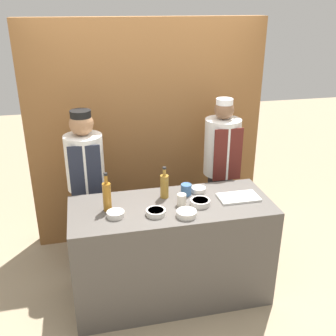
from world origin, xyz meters
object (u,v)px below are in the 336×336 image
(sauce_bowl_orange, at_px, (116,214))
(cutting_board, at_px, (238,197))
(sauce_bowl_yellow, at_px, (200,202))
(sauce_bowl_red, at_px, (156,212))
(sauce_bowl_brown, at_px, (199,189))
(cup_cream, at_px, (182,200))
(cup_blue, at_px, (186,189))
(sauce_bowl_white, at_px, (187,213))
(bottle_vinegar, at_px, (164,186))
(bottle_amber, at_px, (107,196))
(chef_left, at_px, (87,185))
(chef_right, at_px, (221,171))

(sauce_bowl_orange, xyz_separation_m, cutting_board, (1.08, 0.08, -0.02))
(sauce_bowl_yellow, bearing_deg, sauce_bowl_red, -168.52)
(sauce_bowl_orange, bearing_deg, sauce_bowl_red, -7.18)
(sauce_bowl_brown, height_order, sauce_bowl_yellow, sauce_bowl_yellow)
(sauce_bowl_yellow, xyz_separation_m, cup_cream, (-0.15, 0.04, 0.02))
(cup_cream, bearing_deg, cup_blue, 63.89)
(sauce_bowl_red, relative_size, cup_cream, 1.60)
(sauce_bowl_brown, distance_m, cutting_board, 0.36)
(sauce_bowl_red, bearing_deg, sauce_bowl_white, -18.32)
(sauce_bowl_brown, xyz_separation_m, cup_blue, (-0.12, -0.03, 0.03))
(cup_cream, bearing_deg, bottle_vinegar, 122.82)
(bottle_vinegar, height_order, bottle_amber, bottle_amber)
(sauce_bowl_yellow, bearing_deg, chef_left, 140.86)
(bottle_vinegar, xyz_separation_m, cup_blue, (0.20, 0.01, -0.06))
(bottle_amber, bearing_deg, chef_left, 103.09)
(sauce_bowl_white, xyz_separation_m, chef_left, (-0.76, 0.91, -0.09))
(sauce_bowl_red, height_order, bottle_vinegar, bottle_vinegar)
(sauce_bowl_red, bearing_deg, cutting_board, 9.19)
(sauce_bowl_red, relative_size, cup_blue, 1.59)
(sauce_bowl_red, relative_size, bottle_vinegar, 0.55)
(bottle_amber, bearing_deg, cup_cream, -4.40)
(chef_right, bearing_deg, sauce_bowl_orange, -145.93)
(bottle_amber, bearing_deg, sauce_bowl_brown, 10.87)
(sauce_bowl_orange, xyz_separation_m, cup_blue, (0.65, 0.26, 0.02))
(sauce_bowl_brown, xyz_separation_m, bottle_amber, (-0.83, -0.16, 0.11))
(sauce_bowl_yellow, relative_size, bottle_vinegar, 0.58)
(bottle_vinegar, height_order, cup_cream, bottle_vinegar)
(chef_left, bearing_deg, bottle_vinegar, -39.51)
(sauce_bowl_red, bearing_deg, bottle_vinegar, 65.31)
(cutting_board, relative_size, bottle_vinegar, 1.22)
(sauce_bowl_orange, distance_m, sauce_bowl_yellow, 0.72)
(bottle_amber, distance_m, cup_blue, 0.72)
(sauce_bowl_yellow, relative_size, cup_blue, 1.68)
(sauce_bowl_orange, height_order, chef_left, chef_left)
(bottle_amber, relative_size, chef_left, 0.21)
(sauce_bowl_orange, height_order, bottle_vinegar, bottle_vinegar)
(sauce_bowl_white, distance_m, bottle_vinegar, 0.39)
(sauce_bowl_red, relative_size, sauce_bowl_yellow, 0.95)
(sauce_bowl_white, bearing_deg, cutting_board, 20.95)
(chef_right, bearing_deg, cup_cream, -130.37)
(bottle_amber, distance_m, cup_cream, 0.62)
(bottle_vinegar, bearing_deg, sauce_bowl_orange, -151.24)
(chef_left, bearing_deg, cup_cream, -42.89)
(bottle_vinegar, xyz_separation_m, chef_right, (0.72, 0.55, -0.16))
(sauce_bowl_white, relative_size, chef_left, 0.10)
(sauce_bowl_orange, height_order, sauce_bowl_red, sauce_bowl_orange)
(sauce_bowl_yellow, xyz_separation_m, bottle_amber, (-0.77, 0.08, 0.10))
(cup_cream, bearing_deg, sauce_bowl_orange, -172.28)
(cup_cream, height_order, chef_left, chef_left)
(sauce_bowl_orange, relative_size, sauce_bowl_red, 0.90)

